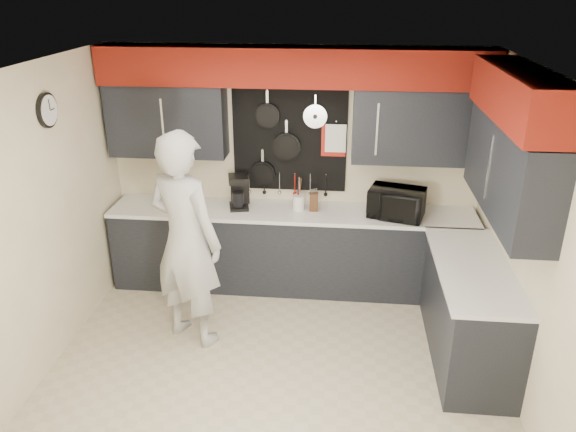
# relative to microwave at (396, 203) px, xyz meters

# --- Properties ---
(ground) EXTENTS (4.00, 4.00, 0.00)m
(ground) POSITION_rel_microwave_xyz_m (-1.09, -1.38, -1.07)
(ground) COLOR beige
(ground) RESTS_ON ground
(back_wall_assembly) EXTENTS (4.00, 0.36, 2.60)m
(back_wall_assembly) POSITION_rel_microwave_xyz_m (-1.08, 0.22, 0.94)
(back_wall_assembly) COLOR beige
(back_wall_assembly) RESTS_ON ground
(right_wall_assembly) EXTENTS (0.36, 3.50, 2.60)m
(right_wall_assembly) POSITION_rel_microwave_xyz_m (0.76, -1.11, 0.87)
(right_wall_assembly) COLOR beige
(right_wall_assembly) RESTS_ON ground
(left_wall_assembly) EXTENTS (0.05, 3.50, 2.60)m
(left_wall_assembly) POSITION_rel_microwave_xyz_m (-3.09, -1.36, 0.26)
(left_wall_assembly) COLOR beige
(left_wall_assembly) RESTS_ON ground
(base_cabinets) EXTENTS (3.95, 2.20, 0.92)m
(base_cabinets) POSITION_rel_microwave_xyz_m (-0.60, -0.25, -0.61)
(base_cabinets) COLOR black
(base_cabinets) RESTS_ON ground
(microwave) EXTENTS (0.63, 0.51, 0.31)m
(microwave) POSITION_rel_microwave_xyz_m (0.00, 0.00, 0.00)
(microwave) COLOR black
(microwave) RESTS_ON base_cabinets
(knife_block) EXTENTS (0.09, 0.09, 0.19)m
(knife_block) POSITION_rel_microwave_xyz_m (-0.86, 0.08, -0.06)
(knife_block) COLOR #3B2713
(knife_block) RESTS_ON base_cabinets
(utensil_crock) EXTENTS (0.13, 0.13, 0.16)m
(utensil_crock) POSITION_rel_microwave_xyz_m (-1.02, 0.09, -0.07)
(utensil_crock) COLOR white
(utensil_crock) RESTS_ON base_cabinets
(coffee_maker) EXTENTS (0.25, 0.29, 0.36)m
(coffee_maker) POSITION_rel_microwave_xyz_m (-1.66, 0.10, 0.04)
(coffee_maker) COLOR black
(coffee_maker) RESTS_ON base_cabinets
(person) EXTENTS (0.89, 0.77, 2.05)m
(person) POSITION_rel_microwave_xyz_m (-1.95, -1.00, -0.05)
(person) COLOR #BBBBB9
(person) RESTS_ON ground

